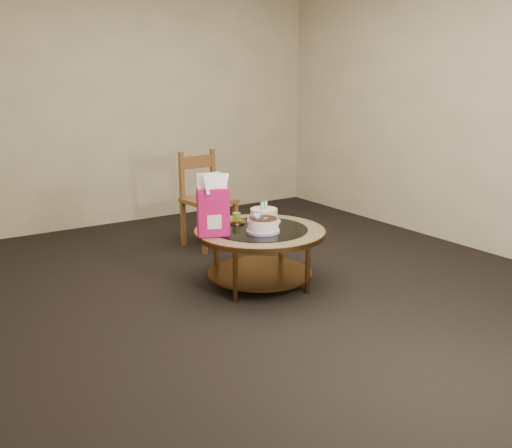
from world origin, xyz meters
TOP-DOWN VIEW (x-y plane):
  - ground at (0.00, 0.00)m, footprint 5.00×5.00m
  - room_walls at (0.00, 0.00)m, footprint 4.52×5.02m
  - coffee_table at (0.00, -0.00)m, footprint 1.02×1.02m
  - decorated_cake at (-0.04, -0.09)m, footprint 0.25×0.25m
  - cream_cake at (0.14, 0.15)m, footprint 0.27×0.27m
  - gift_bag at (-0.38, 0.04)m, footprint 0.26×0.22m
  - pillar_candle at (-0.06, 0.25)m, footprint 0.13×0.13m
  - dining_chair at (0.17, 1.18)m, footprint 0.46×0.46m

SIDE VIEW (x-z plane):
  - ground at x=0.00m, z-range 0.00..0.00m
  - coffee_table at x=0.00m, z-range 0.15..0.61m
  - dining_chair at x=0.17m, z-range 0.01..0.91m
  - pillar_candle at x=-0.06m, z-range 0.44..0.54m
  - decorated_cake at x=-0.04m, z-range 0.43..0.58m
  - cream_cake at x=0.14m, z-range 0.43..0.60m
  - gift_bag at x=-0.38m, z-range 0.46..0.91m
  - room_walls at x=0.00m, z-range 0.24..2.85m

